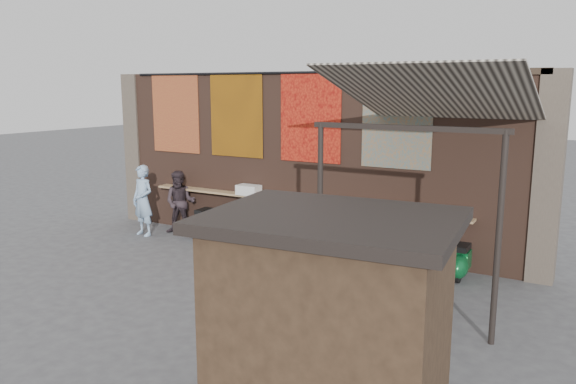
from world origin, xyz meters
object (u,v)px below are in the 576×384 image
object	(u,v)px
scooter_stool_4	(290,234)
scooter_stool_8	(396,249)
shopper_tan	(377,241)
shopper_navy	(387,264)
scooter_stool_10	(461,262)
scooter_stool_6	(340,244)
market_stall	(331,338)
scooter_stool_2	(244,227)
scooter_stool_7	(369,249)
scooter_stool_9	(428,257)
shelf_box	(249,190)
scooter_stool_0	(202,223)
diner_right	(180,202)
scooter_stool_5	(313,237)
shopper_grey	(410,272)
diner_left	(143,200)
scooter_stool_3	(265,230)
scooter_stool_1	(221,225)

from	to	relation	value
scooter_stool_4	scooter_stool_8	distance (m)	2.48
shopper_tan	shopper_navy	bearing A→B (deg)	-120.75
scooter_stool_10	shopper_navy	size ratio (longest dim) A/B	0.46
scooter_stool_6	market_stall	distance (m)	6.39
scooter_stool_2	shopper_tan	xyz separation A→B (m)	(3.71, -1.01, 0.41)
scooter_stool_6	scooter_stool_7	world-z (taller)	scooter_stool_6
scooter_stool_2	scooter_stool_6	xyz separation A→B (m)	(2.51, -0.06, -0.05)
scooter_stool_9	shopper_navy	size ratio (longest dim) A/B	0.48
scooter_stool_6	shopper_navy	size ratio (longest dim) A/B	0.48
shelf_box	scooter_stool_2	distance (m)	0.88
shelf_box	scooter_stool_8	xyz separation A→B (m)	(3.80, -0.33, -0.83)
scooter_stool_2	scooter_stool_10	distance (m)	5.07
scooter_stool_2	scooter_stool_8	size ratio (longest dim) A/B	0.97
scooter_stool_0	shopper_tan	world-z (taller)	shopper_tan
shelf_box	scooter_stool_9	world-z (taller)	shelf_box
scooter_stool_6	diner_right	world-z (taller)	diner_right
shopper_navy	market_stall	distance (m)	3.85
scooter_stool_5	shopper_grey	world-z (taller)	shopper_grey
scooter_stool_7	scooter_stool_9	distance (m)	1.23
diner_left	scooter_stool_8	bearing A→B (deg)	12.52
scooter_stool_2	scooter_stool_7	distance (m)	3.19
scooter_stool_3	shopper_tan	world-z (taller)	shopper_tan
scooter_stool_9	market_stall	bearing A→B (deg)	-83.77
scooter_stool_2	scooter_stool_3	size ratio (longest dim) A/B	1.00
shopper_navy	scooter_stool_9	bearing A→B (deg)	-114.99
diner_right	scooter_stool_10	bearing A→B (deg)	-24.53
scooter_stool_0	diner_left	size ratio (longest dim) A/B	0.41
scooter_stool_7	scooter_stool_8	world-z (taller)	scooter_stool_8
scooter_stool_0	scooter_stool_6	xyz separation A→B (m)	(3.77, -0.06, 0.01)
diner_left	market_stall	world-z (taller)	market_stall
shopper_grey	scooter_stool_2	bearing A→B (deg)	11.77
scooter_stool_2	scooter_stool_0	bearing A→B (deg)	-179.96
shopper_grey	market_stall	distance (m)	3.44
scooter_stool_3	scooter_stool_4	xyz separation A→B (m)	(0.69, -0.06, 0.01)
shelf_box	scooter_stool_3	size ratio (longest dim) A/B	0.66
scooter_stool_1	scooter_stool_2	size ratio (longest dim) A/B	0.97
scooter_stool_9	shopper_navy	xyz separation A→B (m)	(-0.11, -2.08, 0.42)
scooter_stool_8	shopper_navy	xyz separation A→B (m)	(0.55, -2.06, 0.35)
scooter_stool_1	shopper_tan	world-z (taller)	shopper_tan
scooter_stool_2	scooter_stool_10	size ratio (longest dim) A/B	1.19
market_stall	shopper_tan	bearing A→B (deg)	100.49
scooter_stool_5	shopper_tan	size ratio (longest dim) A/B	0.55
scooter_stool_1	scooter_stool_7	bearing A→B (deg)	0.09
shelf_box	scooter_stool_7	distance (m)	3.37
scooter_stool_7	shopper_grey	bearing A→B (deg)	-56.05
scooter_stool_4	shelf_box	bearing A→B (deg)	165.92
scooter_stool_0	scooter_stool_1	xyz separation A→B (m)	(0.61, -0.06, 0.05)
scooter_stool_0	scooter_stool_5	world-z (taller)	scooter_stool_5
scooter_stool_3	scooter_stool_6	size ratio (longest dim) A/B	1.14
scooter_stool_2	market_stall	distance (m)	7.79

